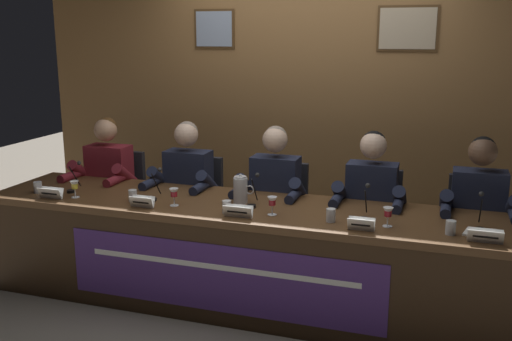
# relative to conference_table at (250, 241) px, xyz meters

# --- Properties ---
(ground_plane) EXTENTS (12.00, 12.00, 0.00)m
(ground_plane) POSITION_rel_conference_table_xyz_m (0.00, 0.12, -0.51)
(ground_plane) COLOR gray
(wall_back_panelled) EXTENTS (5.15, 0.14, 2.60)m
(wall_back_panelled) POSITION_rel_conference_table_xyz_m (0.00, 1.55, 0.79)
(wall_back_panelled) COLOR brown
(wall_back_panelled) RESTS_ON ground_plane
(conference_table) EXTENTS (3.95, 0.82, 0.73)m
(conference_table) POSITION_rel_conference_table_xyz_m (0.00, 0.00, 0.00)
(conference_table) COLOR brown
(conference_table) RESTS_ON ground_plane
(chair_far_left) EXTENTS (0.44, 0.44, 0.90)m
(chair_far_left) POSITION_rel_conference_table_xyz_m (-1.46, 0.71, -0.08)
(chair_far_left) COLOR black
(chair_far_left) RESTS_ON ground_plane
(panelist_far_left) EXTENTS (0.51, 0.48, 1.22)m
(panelist_far_left) POSITION_rel_conference_table_xyz_m (-1.46, 0.51, 0.20)
(panelist_far_left) COLOR black
(panelist_far_left) RESTS_ON ground_plane
(nameplate_far_left) EXTENTS (0.19, 0.06, 0.08)m
(nameplate_far_left) POSITION_rel_conference_table_xyz_m (-1.46, -0.18, 0.26)
(nameplate_far_left) COLOR white
(nameplate_far_left) RESTS_ON conference_table
(juice_glass_far_left) EXTENTS (0.06, 0.06, 0.12)m
(juice_glass_far_left) POSITION_rel_conference_table_xyz_m (-1.31, -0.10, 0.31)
(juice_glass_far_left) COLOR white
(juice_glass_far_left) RESTS_ON conference_table
(water_cup_far_left) EXTENTS (0.06, 0.06, 0.08)m
(water_cup_far_left) POSITION_rel_conference_table_xyz_m (-1.65, -0.08, 0.26)
(water_cup_far_left) COLOR silver
(water_cup_far_left) RESTS_ON conference_table
(microphone_far_left) EXTENTS (0.06, 0.17, 0.22)m
(microphone_far_left) POSITION_rel_conference_table_xyz_m (-1.42, 0.05, 0.30)
(microphone_far_left) COLOR black
(microphone_far_left) RESTS_ON conference_table
(chair_left) EXTENTS (0.44, 0.44, 0.90)m
(chair_left) POSITION_rel_conference_table_xyz_m (-0.73, 0.71, -0.08)
(chair_left) COLOR black
(chair_left) RESTS_ON ground_plane
(panelist_left) EXTENTS (0.51, 0.48, 1.22)m
(panelist_left) POSITION_rel_conference_table_xyz_m (-0.73, 0.51, 0.20)
(panelist_left) COLOR black
(panelist_left) RESTS_ON ground_plane
(nameplate_left) EXTENTS (0.17, 0.06, 0.08)m
(nameplate_left) POSITION_rel_conference_table_xyz_m (-0.72, -0.17, 0.26)
(nameplate_left) COLOR white
(nameplate_left) RESTS_ON conference_table
(juice_glass_left) EXTENTS (0.06, 0.06, 0.12)m
(juice_glass_left) POSITION_rel_conference_table_xyz_m (-0.53, -0.06, 0.31)
(juice_glass_left) COLOR white
(juice_glass_left) RESTS_ON conference_table
(water_cup_left) EXTENTS (0.06, 0.06, 0.08)m
(water_cup_left) POSITION_rel_conference_table_xyz_m (-0.86, -0.06, 0.26)
(water_cup_left) COLOR silver
(water_cup_left) RESTS_ON conference_table
(microphone_left) EXTENTS (0.06, 0.17, 0.22)m
(microphone_left) POSITION_rel_conference_table_xyz_m (-0.74, 0.04, 0.30)
(microphone_left) COLOR black
(microphone_left) RESTS_ON conference_table
(chair_center) EXTENTS (0.44, 0.44, 0.90)m
(chair_center) POSITION_rel_conference_table_xyz_m (0.00, 0.71, -0.08)
(chair_center) COLOR black
(chair_center) RESTS_ON ground_plane
(panelist_center) EXTENTS (0.51, 0.48, 1.22)m
(panelist_center) POSITION_rel_conference_table_xyz_m (0.00, 0.51, 0.20)
(panelist_center) COLOR black
(panelist_center) RESTS_ON ground_plane
(nameplate_center) EXTENTS (0.19, 0.06, 0.08)m
(nameplate_center) POSITION_rel_conference_table_xyz_m (-0.02, -0.17, 0.26)
(nameplate_center) COLOR white
(nameplate_center) RESTS_ON conference_table
(juice_glass_center) EXTENTS (0.06, 0.06, 0.12)m
(juice_glass_center) POSITION_rel_conference_table_xyz_m (0.17, -0.05, 0.31)
(juice_glass_center) COLOR white
(juice_glass_center) RESTS_ON conference_table
(water_cup_center) EXTENTS (0.06, 0.06, 0.08)m
(water_cup_center) POSITION_rel_conference_table_xyz_m (-0.13, -0.10, 0.26)
(water_cup_center) COLOR silver
(water_cup_center) RESTS_ON conference_table
(microphone_center) EXTENTS (0.06, 0.17, 0.22)m
(microphone_center) POSITION_rel_conference_table_xyz_m (-0.01, 0.11, 0.30)
(microphone_center) COLOR black
(microphone_center) RESTS_ON conference_table
(chair_right) EXTENTS (0.44, 0.44, 0.90)m
(chair_right) POSITION_rel_conference_table_xyz_m (0.73, 0.71, -0.08)
(chair_right) COLOR black
(chair_right) RESTS_ON ground_plane
(panelist_right) EXTENTS (0.51, 0.48, 1.22)m
(panelist_right) POSITION_rel_conference_table_xyz_m (0.73, 0.51, 0.20)
(panelist_right) COLOR black
(panelist_right) RESTS_ON ground_plane
(nameplate_right) EXTENTS (0.16, 0.06, 0.08)m
(nameplate_right) POSITION_rel_conference_table_xyz_m (0.77, -0.18, 0.26)
(nameplate_right) COLOR white
(nameplate_right) RESTS_ON conference_table
(juice_glass_right) EXTENTS (0.06, 0.06, 0.12)m
(juice_glass_right) POSITION_rel_conference_table_xyz_m (0.92, -0.06, 0.31)
(juice_glass_right) COLOR white
(juice_glass_right) RESTS_ON conference_table
(water_cup_right) EXTENTS (0.06, 0.06, 0.08)m
(water_cup_right) POSITION_rel_conference_table_xyz_m (0.56, -0.07, 0.26)
(water_cup_right) COLOR silver
(water_cup_right) RESTS_ON conference_table
(microphone_right) EXTENTS (0.06, 0.17, 0.22)m
(microphone_right) POSITION_rel_conference_table_xyz_m (0.76, 0.06, 0.30)
(microphone_right) COLOR black
(microphone_right) RESTS_ON conference_table
(chair_far_right) EXTENTS (0.44, 0.44, 0.90)m
(chair_far_right) POSITION_rel_conference_table_xyz_m (1.46, 0.71, -0.08)
(chair_far_right) COLOR black
(chair_far_right) RESTS_ON ground_plane
(panelist_far_right) EXTENTS (0.51, 0.48, 1.22)m
(panelist_far_right) POSITION_rel_conference_table_xyz_m (1.46, 0.51, 0.20)
(panelist_far_right) COLOR black
(panelist_far_right) RESTS_ON ground_plane
(nameplate_far_right) EXTENTS (0.19, 0.06, 0.08)m
(nameplate_far_right) POSITION_rel_conference_table_xyz_m (1.47, -0.17, 0.26)
(nameplate_far_right) COLOR white
(nameplate_far_right) RESTS_ON conference_table
(water_cup_far_right) EXTENTS (0.06, 0.06, 0.08)m
(water_cup_far_right) POSITION_rel_conference_table_xyz_m (1.28, -0.08, 0.26)
(water_cup_far_right) COLOR silver
(water_cup_far_right) RESTS_ON conference_table
(microphone_far_right) EXTENTS (0.06, 0.17, 0.22)m
(microphone_far_right) POSITION_rel_conference_table_xyz_m (1.45, 0.07, 0.30)
(microphone_far_right) COLOR black
(microphone_far_right) RESTS_ON conference_table
(water_pitcher_central) EXTENTS (0.15, 0.10, 0.21)m
(water_pitcher_central) POSITION_rel_conference_table_xyz_m (-0.12, 0.15, 0.32)
(water_pitcher_central) COLOR silver
(water_pitcher_central) RESTS_ON conference_table
(document_stack_far_right) EXTENTS (0.24, 0.19, 0.01)m
(document_stack_far_right) POSITION_rel_conference_table_xyz_m (1.47, -0.04, 0.23)
(document_stack_far_right) COLOR white
(document_stack_far_right) RESTS_ON conference_table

